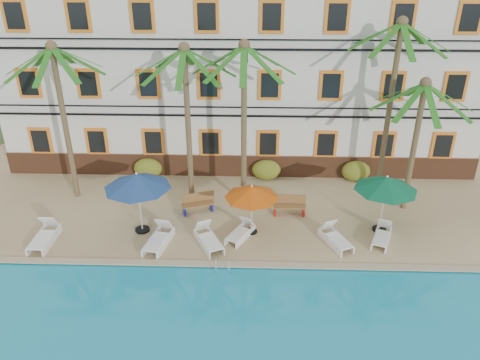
{
  "coord_description": "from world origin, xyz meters",
  "views": [
    {
      "loc": [
        0.75,
        -15.66,
        11.45
      ],
      "look_at": [
        0.16,
        3.0,
        2.0
      ],
      "focal_mm": 35.0,
      "sensor_mm": 36.0,
      "label": 1
    }
  ],
  "objects_px": {
    "palm_d": "(393,87)",
    "pool_ladder": "(223,266)",
    "lounger_b": "(159,238)",
    "palm_a": "(61,101)",
    "umbrella_blue": "(137,181)",
    "umbrella_green": "(386,184)",
    "bench_left": "(198,203)",
    "lounger_e": "(335,238)",
    "lounger_f": "(382,235)",
    "lounger_a": "(44,236)",
    "palm_e": "(418,126)",
    "lounger_d": "(241,232)",
    "bench_right": "(289,205)",
    "palm_b": "(187,103)",
    "umbrella_red": "(252,192)",
    "lounger_c": "(208,238)",
    "palm_c": "(244,103)"
  },
  "relations": [
    {
      "from": "bench_left",
      "to": "lounger_e",
      "type": "bearing_deg",
      "value": -21.97
    },
    {
      "from": "lounger_b",
      "to": "lounger_c",
      "type": "xyz_separation_m",
      "value": [
        2.05,
        0.07,
        -0.01
      ]
    },
    {
      "from": "palm_b",
      "to": "umbrella_green",
      "type": "distance_m",
      "value": 9.25
    },
    {
      "from": "palm_a",
      "to": "bench_left",
      "type": "height_order",
      "value": "palm_a"
    },
    {
      "from": "palm_a",
      "to": "lounger_d",
      "type": "height_order",
      "value": "palm_a"
    },
    {
      "from": "umbrella_green",
      "to": "lounger_f",
      "type": "relative_size",
      "value": 1.45
    },
    {
      "from": "lounger_a",
      "to": "lounger_b",
      "type": "height_order",
      "value": "lounger_a"
    },
    {
      "from": "palm_d",
      "to": "umbrella_green",
      "type": "height_order",
      "value": "palm_d"
    },
    {
      "from": "umbrella_green",
      "to": "bench_right",
      "type": "distance_m",
      "value": 4.45
    },
    {
      "from": "umbrella_blue",
      "to": "umbrella_green",
      "type": "height_order",
      "value": "umbrella_blue"
    },
    {
      "from": "umbrella_green",
      "to": "palm_a",
      "type": "bearing_deg",
      "value": 169.32
    },
    {
      "from": "palm_b",
      "to": "umbrella_red",
      "type": "bearing_deg",
      "value": -43.93
    },
    {
      "from": "lounger_d",
      "to": "lounger_e",
      "type": "bearing_deg",
      "value": -4.78
    },
    {
      "from": "lounger_d",
      "to": "lounger_f",
      "type": "height_order",
      "value": "lounger_f"
    },
    {
      "from": "palm_c",
      "to": "bench_right",
      "type": "distance_m",
      "value": 5.09
    },
    {
      "from": "umbrella_red",
      "to": "lounger_c",
      "type": "xyz_separation_m",
      "value": [
        -1.77,
        -0.99,
        -1.67
      ]
    },
    {
      "from": "palm_e",
      "to": "lounger_f",
      "type": "bearing_deg",
      "value": -120.82
    },
    {
      "from": "pool_ladder",
      "to": "palm_a",
      "type": "bearing_deg",
      "value": 144.15
    },
    {
      "from": "palm_e",
      "to": "umbrella_green",
      "type": "bearing_deg",
      "value": -128.56
    },
    {
      "from": "lounger_c",
      "to": "lounger_d",
      "type": "relative_size",
      "value": 1.15
    },
    {
      "from": "bench_right",
      "to": "palm_a",
      "type": "bearing_deg",
      "value": 172.24
    },
    {
      "from": "bench_left",
      "to": "lounger_d",
      "type": "bearing_deg",
      "value": -45.47
    },
    {
      "from": "lounger_a",
      "to": "bench_left",
      "type": "relative_size",
      "value": 1.28
    },
    {
      "from": "palm_e",
      "to": "lounger_b",
      "type": "bearing_deg",
      "value": -162.77
    },
    {
      "from": "lounger_d",
      "to": "bench_right",
      "type": "xyz_separation_m",
      "value": [
        2.19,
        2.03,
        0.21
      ]
    },
    {
      "from": "palm_b",
      "to": "lounger_e",
      "type": "bearing_deg",
      "value": -28.92
    },
    {
      "from": "lounger_a",
      "to": "umbrella_blue",
      "type": "bearing_deg",
      "value": 14.97
    },
    {
      "from": "lounger_d",
      "to": "umbrella_blue",
      "type": "bearing_deg",
      "value": 174.91
    },
    {
      "from": "palm_d",
      "to": "pool_ladder",
      "type": "bearing_deg",
      "value": -139.37
    },
    {
      "from": "lounger_b",
      "to": "lounger_a",
      "type": "bearing_deg",
      "value": -179.99
    },
    {
      "from": "palm_b",
      "to": "palm_e",
      "type": "bearing_deg",
      "value": -2.56
    },
    {
      "from": "palm_d",
      "to": "pool_ladder",
      "type": "distance_m",
      "value": 11.13
    },
    {
      "from": "pool_ladder",
      "to": "lounger_b",
      "type": "bearing_deg",
      "value": 153.08
    },
    {
      "from": "lounger_f",
      "to": "pool_ladder",
      "type": "bearing_deg",
      "value": -163.36
    },
    {
      "from": "lounger_f",
      "to": "bench_left",
      "type": "height_order",
      "value": "bench_left"
    },
    {
      "from": "palm_a",
      "to": "lounger_d",
      "type": "bearing_deg",
      "value": -22.74
    },
    {
      "from": "palm_e",
      "to": "bench_right",
      "type": "relative_size",
      "value": 4.16
    },
    {
      "from": "palm_c",
      "to": "bench_right",
      "type": "relative_size",
      "value": 5.12
    },
    {
      "from": "palm_b",
      "to": "lounger_b",
      "type": "height_order",
      "value": "palm_b"
    },
    {
      "from": "palm_c",
      "to": "lounger_d",
      "type": "height_order",
      "value": "palm_c"
    },
    {
      "from": "umbrella_blue",
      "to": "palm_e",
      "type": "bearing_deg",
      "value": 11.29
    },
    {
      "from": "palm_c",
      "to": "lounger_b",
      "type": "xyz_separation_m",
      "value": [
        -3.43,
        -3.72,
        -4.67
      ]
    },
    {
      "from": "lounger_c",
      "to": "lounger_d",
      "type": "distance_m",
      "value": 1.45
    },
    {
      "from": "palm_d",
      "to": "palm_a",
      "type": "bearing_deg",
      "value": -176.8
    },
    {
      "from": "palm_e",
      "to": "umbrella_blue",
      "type": "bearing_deg",
      "value": -168.71
    },
    {
      "from": "palm_e",
      "to": "pool_ladder",
      "type": "bearing_deg",
      "value": -149.78
    },
    {
      "from": "lounger_e",
      "to": "lounger_a",
      "type": "bearing_deg",
      "value": -178.48
    },
    {
      "from": "palm_b",
      "to": "umbrella_blue",
      "type": "relative_size",
      "value": 2.66
    },
    {
      "from": "lounger_e",
      "to": "palm_b",
      "type": "bearing_deg",
      "value": 151.08
    },
    {
      "from": "lounger_f",
      "to": "lounger_a",
      "type": "bearing_deg",
      "value": -177.71
    }
  ]
}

